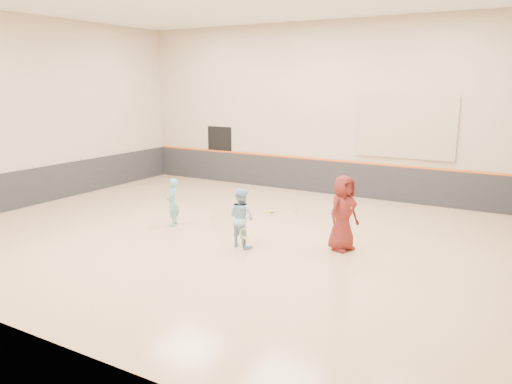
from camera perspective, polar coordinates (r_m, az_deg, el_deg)
The scene contains 14 objects.
room at distance 12.86m, azimuth -2.55°, elevation -1.59°, with size 15.04×12.04×6.22m.
wainscot_back at distance 18.10m, azimuth 7.72°, elevation 1.74°, with size 14.90×0.04×1.20m, color #232326.
wainscot_left at distance 17.99m, azimuth -23.01°, elevation 0.78°, with size 0.04×11.90×1.20m, color #232326.
accent_stripe at distance 17.98m, azimuth 7.76°, elevation 3.67°, with size 14.90×0.03×0.06m, color #D85914.
acoustic_panel at distance 16.96m, azimuth 16.71°, elevation 7.10°, with size 3.20×0.08×2.00m, color tan.
doorway at distance 20.15m, azimuth -4.15°, elevation 4.35°, with size 1.10×0.05×2.20m, color black.
girl at distance 14.04m, azimuth -9.49°, elevation -1.16°, with size 0.49×0.32×1.33m, color #65AFA9.
instructor at distance 12.08m, azimuth -1.70°, elevation -2.95°, with size 0.70×0.55×1.45m, color #90C1DF.
young_man at distance 11.96m, azimuth 9.92°, elevation -2.38°, with size 0.89×0.58×1.81m, color maroon.
held_racket at distance 11.78m, azimuth -1.18°, elevation -4.70°, with size 0.47×0.47×0.46m, color #C0E331, non-canonical shape.
spare_racket at distance 15.39m, azimuth 1.45°, elevation -2.03°, with size 0.72×0.72×0.16m, color yellow, non-canonical shape.
ball_under_racket at distance 13.26m, azimuth -1.99°, elevation -4.64°, with size 0.07×0.07×0.07m, color #D9E836.
ball_in_hand at distance 11.79m, azimuth 10.75°, elevation -1.78°, with size 0.07×0.07×0.07m, color #DDEA36.
ball_beside_spare at distance 15.35m, azimuth 4.59°, elevation -2.29°, with size 0.07×0.07×0.07m, color #CCD832.
Camera 1 is at (6.76, -10.48, 3.93)m, focal length 35.00 mm.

